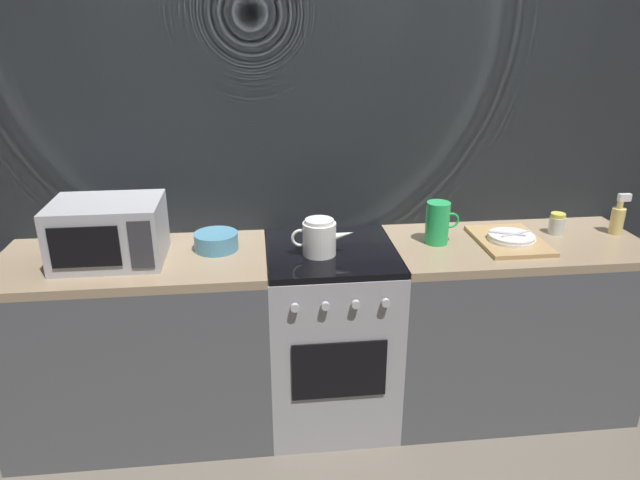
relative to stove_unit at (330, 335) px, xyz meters
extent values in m
plane|color=#6B6054|center=(0.00, 0.00, -0.45)|extent=(8.00, 8.00, 0.00)
cube|color=gray|center=(0.00, 0.33, 0.75)|extent=(3.60, 0.05, 2.40)
cube|color=#A8B2BC|center=(0.00, 0.30, 0.75)|extent=(3.58, 0.01, 2.39)
cube|color=#515459|center=(-0.90, 0.00, -0.02)|extent=(1.20, 0.60, 0.86)
cube|color=#9E8466|center=(-0.90, 0.00, 0.43)|extent=(1.20, 0.60, 0.04)
cube|color=#9E9EA3|center=(0.00, 0.00, -0.01)|extent=(0.60, 0.60, 0.87)
cube|color=black|center=(0.00, 0.00, 0.44)|extent=(0.59, 0.59, 0.03)
cube|color=black|center=(0.00, -0.30, 0.00)|extent=(0.42, 0.01, 0.28)
cylinder|color=#B7B7BC|center=(-0.19, -0.32, 0.33)|extent=(0.04, 0.02, 0.04)
cylinder|color=#B7B7BC|center=(-0.06, -0.32, 0.33)|extent=(0.04, 0.02, 0.04)
cylinder|color=#B7B7BC|center=(0.06, -0.32, 0.33)|extent=(0.04, 0.02, 0.04)
cylinder|color=#B7B7BC|center=(0.19, -0.32, 0.33)|extent=(0.04, 0.02, 0.04)
cube|color=#515459|center=(0.90, 0.00, -0.02)|extent=(1.20, 0.60, 0.86)
cube|color=#9E8466|center=(0.90, 0.00, 0.43)|extent=(1.20, 0.60, 0.04)
cube|color=#B2B2B7|center=(-0.97, -0.01, 0.59)|extent=(0.46, 0.34, 0.27)
cube|color=black|center=(-1.03, -0.19, 0.59)|extent=(0.28, 0.01, 0.17)
cube|color=#333338|center=(-0.81, -0.18, 0.59)|extent=(0.09, 0.01, 0.21)
cylinder|color=white|center=(-0.06, -0.05, 0.53)|extent=(0.15, 0.15, 0.15)
cylinder|color=white|center=(-0.06, -0.05, 0.61)|extent=(0.13, 0.13, 0.02)
cone|color=white|center=(0.05, -0.05, 0.54)|extent=(0.10, 0.04, 0.05)
torus|color=white|center=(-0.14, -0.05, 0.53)|extent=(0.08, 0.01, 0.08)
cylinder|color=teal|center=(-0.52, 0.06, 0.49)|extent=(0.20, 0.20, 0.08)
cylinder|color=green|center=(0.50, 0.03, 0.55)|extent=(0.11, 0.11, 0.20)
torus|color=green|center=(0.57, 0.03, 0.56)|extent=(0.08, 0.01, 0.08)
cube|color=tan|center=(0.85, -0.01, 0.46)|extent=(0.30, 0.40, 0.02)
cylinder|color=white|center=(0.85, -0.03, 0.48)|extent=(0.22, 0.22, 0.01)
cylinder|color=white|center=(0.85, -0.03, 0.49)|extent=(0.21, 0.21, 0.01)
cylinder|color=silver|center=(0.87, -0.03, 0.50)|extent=(0.16, 0.07, 0.01)
cube|color=silver|center=(0.83, -0.02, 0.50)|extent=(0.16, 0.09, 0.00)
cylinder|color=silver|center=(1.13, 0.08, 0.49)|extent=(0.08, 0.08, 0.08)
cylinder|color=#D8D14C|center=(1.13, 0.08, 0.55)|extent=(0.07, 0.07, 0.02)
cylinder|color=#E5CC72|center=(1.42, 0.05, 0.52)|extent=(0.06, 0.06, 0.13)
cylinder|color=#E5CC72|center=(1.42, 0.05, 0.60)|extent=(0.03, 0.03, 0.04)
cube|color=white|center=(1.43, 0.05, 0.64)|extent=(0.06, 0.02, 0.04)
camera|label=1|loc=(-0.33, -2.43, 1.47)|focal=32.40mm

